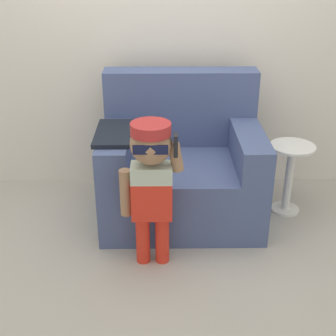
% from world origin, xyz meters
% --- Properties ---
extents(ground_plane, '(10.00, 10.00, 0.00)m').
position_xyz_m(ground_plane, '(0.00, 0.00, 0.00)').
color(ground_plane, '#ADA89E').
extents(wall_back, '(10.00, 0.05, 2.60)m').
position_xyz_m(wall_back, '(0.00, 0.79, 1.30)').
color(wall_back, silver).
rests_on(wall_back, ground_plane).
extents(armchair, '(1.16, 0.89, 1.03)m').
position_xyz_m(armchair, '(0.15, 0.24, 0.37)').
color(armchair, '#475684').
rests_on(armchair, ground_plane).
extents(person_child, '(0.39, 0.29, 0.95)m').
position_xyz_m(person_child, '(-0.05, -0.39, 0.64)').
color(person_child, red).
rests_on(person_child, ground_plane).
extents(side_table, '(0.33, 0.33, 0.55)m').
position_xyz_m(side_table, '(0.97, 0.24, 0.33)').
color(side_table, white).
rests_on(side_table, ground_plane).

